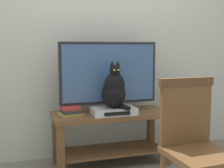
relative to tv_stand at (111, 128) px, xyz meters
The scene contains 8 objects.
back_wall 1.10m from the tv_stand, 98.10° to the left, with size 7.00×0.12×2.80m, color #B7BCB2.
tv_stand is the anchor object (origin of this frame).
tv 0.54m from the tv_stand, 89.98° to the left, with size 1.01×0.20×0.71m.
media_box 0.23m from the tv_stand, 90.65° to the right, with size 0.43×0.24×0.07m.
cat 0.43m from the tv_stand, 90.07° to the right, with size 0.23×0.31×0.46m.
wooden_chair 1.16m from the tv_stand, 76.85° to the right, with size 0.44×0.44×0.99m.
book_stack 0.45m from the tv_stand, behind, with size 0.25×0.21×0.08m.
potted_plant 0.87m from the tv_stand, ahead, with size 0.38×0.38×0.75m.
Camera 1 is at (-0.80, -2.22, 1.20)m, focal length 47.67 mm.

